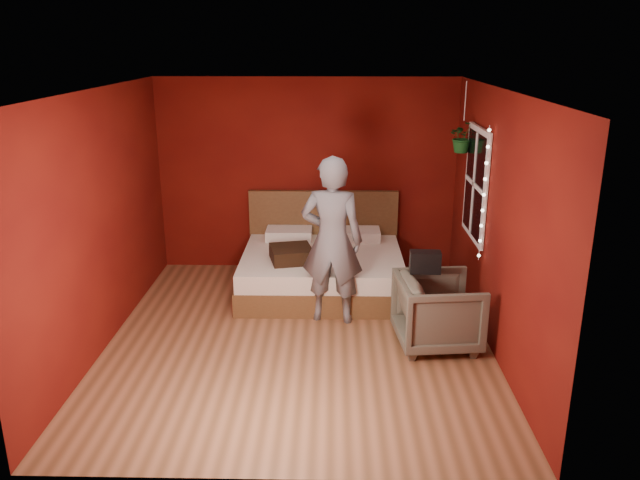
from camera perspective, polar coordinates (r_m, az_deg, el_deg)
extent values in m
plane|color=#985E3C|center=(6.76, -1.94, -8.98)|extent=(4.50, 4.50, 0.00)
cube|color=maroon|center=(8.48, -1.21, 5.92)|extent=(4.00, 0.02, 2.60)
cube|color=maroon|center=(4.17, -3.82, -7.05)|extent=(4.00, 0.02, 2.60)
cube|color=maroon|center=(6.71, -19.49, 1.67)|extent=(0.02, 4.50, 2.60)
cube|color=maroon|center=(6.49, 15.96, 1.49)|extent=(0.02, 4.50, 2.60)
cube|color=silver|center=(6.05, -2.21, 13.65)|extent=(4.00, 4.50, 0.02)
cube|color=white|center=(7.28, 14.07, 5.01)|extent=(0.04, 0.97, 1.27)
cube|color=black|center=(7.27, 13.95, 5.01)|extent=(0.02, 0.85, 1.15)
cube|color=white|center=(7.27, 13.92, 5.01)|extent=(0.03, 0.05, 1.15)
cube|color=white|center=(7.27, 13.92, 5.01)|extent=(0.03, 0.85, 0.05)
cylinder|color=silver|center=(6.77, 14.76, 4.01)|extent=(0.01, 0.01, 1.45)
sphere|color=#FFF2CC|center=(6.96, 14.32, -1.39)|extent=(0.04, 0.04, 0.04)
sphere|color=#FFF2CC|center=(6.91, 14.43, -0.06)|extent=(0.04, 0.04, 0.04)
sphere|color=#FFF2CC|center=(6.86, 14.54, 1.28)|extent=(0.04, 0.04, 0.04)
sphere|color=#FFF2CC|center=(6.81, 14.65, 2.64)|extent=(0.04, 0.04, 0.04)
sphere|color=#FFF2CC|center=(6.77, 14.76, 4.01)|extent=(0.04, 0.04, 0.04)
sphere|color=#FFF2CC|center=(6.74, 14.87, 5.41)|extent=(0.04, 0.04, 0.04)
sphere|color=#FFF2CC|center=(6.70, 14.99, 6.81)|extent=(0.04, 0.04, 0.04)
sphere|color=#FFF2CC|center=(6.67, 15.10, 8.23)|extent=(0.04, 0.04, 0.04)
sphere|color=#FFF2CC|center=(6.65, 15.22, 9.67)|extent=(0.04, 0.04, 0.04)
cube|color=brown|center=(7.92, 0.20, -3.70)|extent=(2.02, 1.72, 0.28)
cube|color=silver|center=(7.83, 0.20, -1.98)|extent=(1.98, 1.68, 0.22)
cube|color=brown|center=(8.56, 0.30, 0.89)|extent=(2.02, 0.08, 1.11)
cube|color=silver|center=(8.34, -2.85, 0.56)|extent=(0.61, 0.38, 0.14)
cube|color=silver|center=(8.33, 3.40, 0.52)|extent=(0.61, 0.38, 0.14)
imported|color=slate|center=(6.86, 1.10, -0.05)|extent=(0.75, 0.54, 1.89)
imported|color=#5A5747|center=(6.58, 10.73, -6.45)|extent=(0.91, 0.88, 0.75)
cube|color=black|center=(6.52, 9.60, -1.99)|extent=(0.32, 0.17, 0.22)
cube|color=black|center=(7.52, -2.65, -1.29)|extent=(0.58, 0.58, 0.17)
cylinder|color=silver|center=(7.57, 13.15, 12.27)|extent=(0.01, 0.01, 0.45)
imported|color=#1A5C1A|center=(7.62, 12.93, 9.19)|extent=(0.38, 0.34, 0.37)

